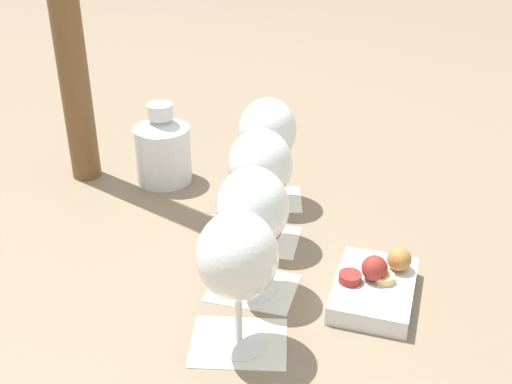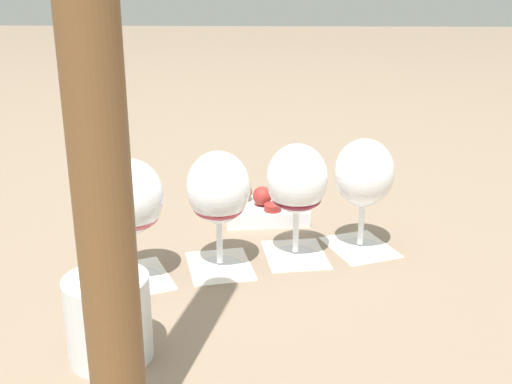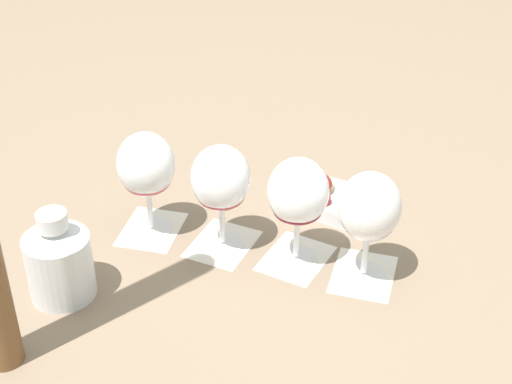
{
  "view_description": "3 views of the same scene",
  "coord_description": "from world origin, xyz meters",
  "px_view_note": "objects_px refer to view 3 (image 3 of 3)",
  "views": [
    {
      "loc": [
        0.7,
        0.33,
        0.53
      ],
      "look_at": [
        0.0,
        -0.0,
        0.11
      ],
      "focal_mm": 45.0,
      "sensor_mm": 36.0,
      "label": 1
    },
    {
      "loc": [
        0.03,
        -0.9,
        0.44
      ],
      "look_at": [
        0.0,
        -0.0,
        0.11
      ],
      "focal_mm": 45.0,
      "sensor_mm": 36.0,
      "label": 2
    },
    {
      "loc": [
        0.63,
        -0.79,
        0.77
      ],
      "look_at": [
        0.0,
        -0.0,
        0.11
      ],
      "focal_mm": 55.0,
      "sensor_mm": 36.0,
      "label": 3
    }
  ],
  "objects_px": {
    "wine_glass_0": "(146,169)",
    "wine_glass_1": "(221,182)",
    "ceramic_vase": "(59,260)",
    "snack_dish": "(324,195)",
    "wine_glass_3": "(369,211)",
    "wine_glass_2": "(298,196)"
  },
  "relations": [
    {
      "from": "ceramic_vase",
      "to": "snack_dish",
      "type": "height_order",
      "value": "ceramic_vase"
    },
    {
      "from": "wine_glass_0",
      "to": "wine_glass_3",
      "type": "height_order",
      "value": "same"
    },
    {
      "from": "ceramic_vase",
      "to": "snack_dish",
      "type": "relative_size",
      "value": 0.91
    },
    {
      "from": "wine_glass_1",
      "to": "ceramic_vase",
      "type": "distance_m",
      "value": 0.27
    },
    {
      "from": "wine_glass_2",
      "to": "wine_glass_3",
      "type": "bearing_deg",
      "value": 16.72
    },
    {
      "from": "wine_glass_2",
      "to": "ceramic_vase",
      "type": "bearing_deg",
      "value": -128.31
    },
    {
      "from": "wine_glass_0",
      "to": "wine_glass_2",
      "type": "distance_m",
      "value": 0.25
    },
    {
      "from": "snack_dish",
      "to": "wine_glass_0",
      "type": "bearing_deg",
      "value": -127.16
    },
    {
      "from": "wine_glass_3",
      "to": "snack_dish",
      "type": "height_order",
      "value": "wine_glass_3"
    },
    {
      "from": "wine_glass_0",
      "to": "wine_glass_1",
      "type": "xyz_separation_m",
      "value": [
        0.12,
        0.04,
        -0.0
      ]
    },
    {
      "from": "wine_glass_0",
      "to": "ceramic_vase",
      "type": "relative_size",
      "value": 1.24
    },
    {
      "from": "wine_glass_0",
      "to": "snack_dish",
      "type": "height_order",
      "value": "wine_glass_0"
    },
    {
      "from": "wine_glass_2",
      "to": "wine_glass_0",
      "type": "bearing_deg",
      "value": -160.0
    },
    {
      "from": "wine_glass_0",
      "to": "wine_glass_2",
      "type": "bearing_deg",
      "value": 20.0
    },
    {
      "from": "ceramic_vase",
      "to": "wine_glass_2",
      "type": "bearing_deg",
      "value": 51.69
    },
    {
      "from": "ceramic_vase",
      "to": "wine_glass_3",
      "type": "bearing_deg",
      "value": 43.71
    },
    {
      "from": "wine_glass_1",
      "to": "snack_dish",
      "type": "height_order",
      "value": "wine_glass_1"
    },
    {
      "from": "wine_glass_2",
      "to": "snack_dish",
      "type": "height_order",
      "value": "wine_glass_2"
    },
    {
      "from": "wine_glass_3",
      "to": "wine_glass_0",
      "type": "bearing_deg",
      "value": -161.0
    },
    {
      "from": "wine_glass_1",
      "to": "wine_glass_3",
      "type": "xyz_separation_m",
      "value": [
        0.22,
        0.08,
        0.0
      ]
    },
    {
      "from": "wine_glass_2",
      "to": "snack_dish",
      "type": "xyz_separation_m",
      "value": [
        -0.05,
        0.16,
        -0.1
      ]
    },
    {
      "from": "wine_glass_1",
      "to": "wine_glass_3",
      "type": "distance_m",
      "value": 0.23
    }
  ]
}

